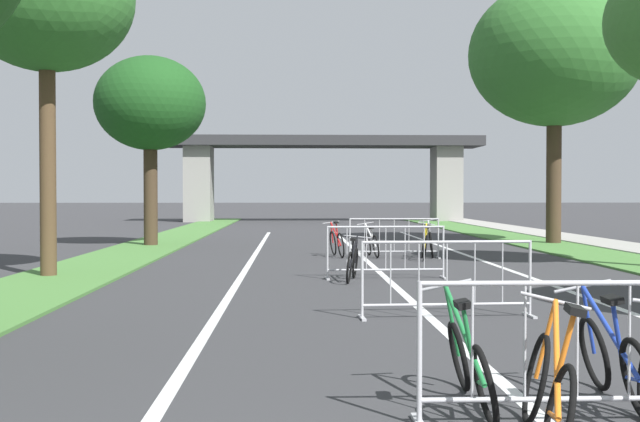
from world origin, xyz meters
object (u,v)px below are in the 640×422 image
(crowd_barrier_nearest, at_px, (577,353))
(crowd_barrier_second, at_px, (447,279))
(bicycle_black_1, at_px, (353,263))
(bicycle_white_5, at_px, (371,244))
(bicycle_red_9, at_px, (337,243))
(bicycle_blue_0, at_px, (614,361))
(bicycle_green_8, at_px, (470,364))
(tree_right_oak_mid, at_px, (555,55))
(crowd_barrier_fourth, at_px, (394,238))
(crowd_barrier_third, at_px, (386,252))
(tree_left_pine_near, at_px, (150,105))
(bicycle_silver_3, at_px, (431,242))
(bicycle_orange_7, at_px, (548,390))
(bicycle_yellow_6, at_px, (425,245))

(crowd_barrier_nearest, relative_size, crowd_barrier_second, 0.99)
(bicycle_black_1, distance_m, bicycle_white_5, 5.88)
(bicycle_red_9, bearing_deg, crowd_barrier_nearest, -95.93)
(bicycle_blue_0, xyz_separation_m, bicycle_black_1, (-1.39, 8.96, -0.01))
(bicycle_green_8, xyz_separation_m, bicycle_red_9, (-0.21, 14.84, 0.03))
(bicycle_green_8, bearing_deg, crowd_barrier_nearest, -29.93)
(tree_right_oak_mid, bearing_deg, crowd_barrier_fourth, -137.50)
(crowd_barrier_third, distance_m, bicycle_blue_0, 9.38)
(tree_left_pine_near, bearing_deg, tree_right_oak_mid, 2.82)
(bicycle_silver_3, bearing_deg, bicycle_orange_7, -88.40)
(crowd_barrier_nearest, distance_m, crowd_barrier_fourth, 14.70)
(crowd_barrier_nearest, xyz_separation_m, crowd_barrier_third, (-0.24, 9.79, 0.00))
(crowd_barrier_nearest, distance_m, bicycle_silver_3, 15.28)
(bicycle_black_1, bearing_deg, bicycle_orange_7, -75.99)
(crowd_barrier_second, distance_m, bicycle_silver_3, 10.43)
(bicycle_yellow_6, bearing_deg, bicycle_green_8, -91.10)
(bicycle_silver_3, xyz_separation_m, bicycle_orange_7, (-2.02, -15.73, -0.00))
(crowd_barrier_nearest, xyz_separation_m, bicycle_yellow_6, (1.30, 14.27, -0.15))
(crowd_barrier_second, relative_size, bicycle_silver_3, 1.40)
(bicycle_white_5, relative_size, bicycle_orange_7, 0.91)
(bicycle_black_1, relative_size, bicycle_red_9, 0.96)
(tree_left_pine_near, distance_m, crowd_barrier_third, 12.40)
(tree_right_oak_mid, xyz_separation_m, bicycle_silver_3, (-5.04, -5.07, -5.95))
(bicycle_yellow_6, bearing_deg, bicycle_black_1, -107.47)
(bicycle_white_5, distance_m, bicycle_red_9, 0.93)
(crowd_barrier_nearest, bearing_deg, bicycle_green_8, 148.14)
(tree_left_pine_near, relative_size, bicycle_green_8, 3.69)
(tree_right_oak_mid, relative_size, bicycle_yellow_6, 5.39)
(crowd_barrier_third, relative_size, bicycle_green_8, 1.45)
(crowd_barrier_third, xyz_separation_m, bicycle_yellow_6, (1.53, 4.48, -0.15))
(crowd_barrier_second, relative_size, bicycle_yellow_6, 1.47)
(tree_right_oak_mid, relative_size, bicycle_white_5, 5.55)
(tree_left_pine_near, xyz_separation_m, crowd_barrier_nearest, (6.64, -19.62, -4.02))
(tree_left_pine_near, bearing_deg, bicycle_black_1, -60.77)
(bicycle_yellow_6, relative_size, bicycle_orange_7, 0.94)
(tree_left_pine_near, height_order, bicycle_black_1, tree_left_pine_near)
(crowd_barrier_third, distance_m, bicycle_black_1, 0.81)
(crowd_barrier_nearest, relative_size, bicycle_orange_7, 1.37)
(crowd_barrier_third, distance_m, crowd_barrier_fourth, 4.96)
(crowd_barrier_fourth, bearing_deg, bicycle_blue_0, -90.43)
(bicycle_white_5, distance_m, bicycle_yellow_6, 1.58)
(crowd_barrier_fourth, bearing_deg, crowd_barrier_second, -93.24)
(bicycle_black_1, xyz_separation_m, bicycle_yellow_6, (2.22, 4.87, 0.02))
(tree_right_oak_mid, xyz_separation_m, bicycle_red_9, (-7.56, -5.00, -5.95))
(bicycle_orange_7, relative_size, bicycle_red_9, 1.06)
(bicycle_green_8, bearing_deg, tree_right_oak_mid, 71.60)
(tree_right_oak_mid, relative_size, bicycle_black_1, 5.59)
(crowd_barrier_second, bearing_deg, bicycle_white_5, 89.93)
(tree_right_oak_mid, distance_m, crowd_barrier_nearest, 22.11)
(crowd_barrier_third, distance_m, bicycle_red_9, 5.52)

